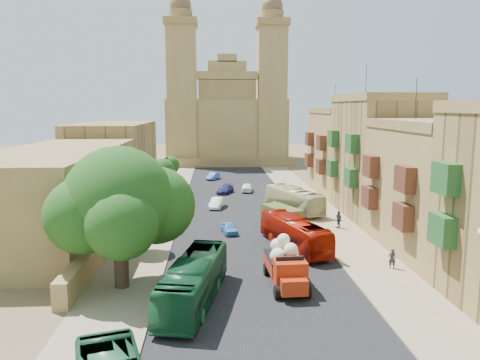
{
  "coord_description": "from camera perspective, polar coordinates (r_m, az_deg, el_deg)",
  "views": [
    {
      "loc": [
        -3.11,
        -27.43,
        12.38
      ],
      "look_at": [
        0.0,
        26.0,
        4.0
      ],
      "focal_mm": 35.0,
      "sensor_mm": 36.0,
      "label": 1
    }
  ],
  "objects": [
    {
      "name": "kerb_west",
      "position": [
        58.86,
        -7.06,
        -3.25
      ],
      "size": [
        0.25,
        140.0,
        0.12
      ],
      "primitive_type": "cube",
      "color": "#817254",
      "rests_on": "ground"
    },
    {
      "name": "car_blue_a",
      "position": [
        46.46,
        -1.34,
        -5.86
      ],
      "size": [
        1.85,
        3.39,
        1.09
      ],
      "primitive_type": "imported",
      "rotation": [
        0.0,
        0.0,
        0.18
      ],
      "color": "#3A89C5",
      "rests_on": "ground"
    },
    {
      "name": "bus_green_north",
      "position": [
        30.48,
        -5.63,
        -12.13
      ],
      "size": [
        4.48,
        10.78,
        2.93
      ],
      "primitive_type": "imported",
      "rotation": [
        0.0,
        0.0,
        -0.2
      ],
      "color": "#124A27",
      "rests_on": "ground"
    },
    {
      "name": "west_building_low",
      "position": [
        48.5,
        -21.16,
        -1.42
      ],
      "size": [
        10.0,
        28.0,
        8.4
      ],
      "primitive_type": "cube",
      "color": "brown",
      "rests_on": "ground"
    },
    {
      "name": "bus_cream_east",
      "position": [
        56.28,
        6.57,
        -2.38
      ],
      "size": [
        5.95,
        10.41,
        2.85
      ],
      "primitive_type": "imported",
      "rotation": [
        0.0,
        0.0,
        3.51
      ],
      "color": "#C8BF89",
      "rests_on": "ground"
    },
    {
      "name": "road_surface",
      "position": [
        58.83,
        -0.23,
        -3.24
      ],
      "size": [
        14.0,
        140.0,
        0.01
      ],
      "primitive_type": "cube",
      "color": "black",
      "rests_on": "ground"
    },
    {
      "name": "street_tree_a",
      "position": [
        40.96,
        -12.96,
        -3.6
      ],
      "size": [
        3.57,
        3.57,
        5.49
      ],
      "color": "#38271C",
      "rests_on": "ground"
    },
    {
      "name": "pedestrian_c",
      "position": [
        49.36,
        11.91,
        -4.73
      ],
      "size": [
        0.77,
        1.15,
        1.82
      ],
      "primitive_type": "imported",
      "rotation": [
        0.0,
        0.0,
        5.05
      ],
      "color": "#2F2F32",
      "rests_on": "ground"
    },
    {
      "name": "street_tree_c",
      "position": [
        64.39,
        -9.44,
        1.0
      ],
      "size": [
        3.56,
        3.56,
        5.47
      ],
      "color": "#38271C",
      "rests_on": "ground"
    },
    {
      "name": "red_truck",
      "position": [
        33.19,
        5.61,
        -10.21
      ],
      "size": [
        2.62,
        6.08,
        3.49
      ],
      "color": "#A0260C",
      "rests_on": "ground"
    },
    {
      "name": "car_white_b",
      "position": [
        68.92,
        0.85,
        -0.9
      ],
      "size": [
        1.95,
        3.99,
        1.31
      ],
      "primitive_type": "imported",
      "rotation": [
        0.0,
        0.0,
        3.04
      ],
      "color": "white",
      "rests_on": "ground"
    },
    {
      "name": "west_building_mid",
      "position": [
        73.34,
        -15.05,
        2.82
      ],
      "size": [
        10.0,
        22.0,
        10.0
      ],
      "primitive_type": "cube",
      "color": "olive",
      "rests_on": "ground"
    },
    {
      "name": "sidewalk_east",
      "position": [
        60.08,
        8.87,
        -3.1
      ],
      "size": [
        5.0,
        140.0,
        0.01
      ],
      "primitive_type": "cube",
      "color": "#817254",
      "rests_on": "ground"
    },
    {
      "name": "church",
      "position": [
        106.13,
        -1.67,
        7.35
      ],
      "size": [
        28.0,
        22.5,
        36.3
      ],
      "color": "olive",
      "rests_on": "ground"
    },
    {
      "name": "car_dkblue",
      "position": [
        67.71,
        -1.8,
        -1.14
      ],
      "size": [
        2.98,
        4.36,
        1.17
      ],
      "primitive_type": "imported",
      "rotation": [
        0.0,
        0.0,
        -0.37
      ],
      "color": "navy",
      "rests_on": "ground"
    },
    {
      "name": "ficus_tree",
      "position": [
        32.72,
        -14.38,
        -2.95
      ],
      "size": [
        9.84,
        9.06,
        9.84
      ],
      "color": "#38271C",
      "rests_on": "ground"
    },
    {
      "name": "olive_pickup",
      "position": [
        49.29,
        5.07,
        -4.49
      ],
      "size": [
        4.0,
        5.4,
        2.05
      ],
      "color": "#44511E",
      "rests_on": "ground"
    },
    {
      "name": "kerb_east",
      "position": [
        59.6,
        6.52,
        -3.09
      ],
      "size": [
        0.25,
        140.0,
        0.12
      ],
      "primitive_type": "cube",
      "color": "#817254",
      "rests_on": "ground"
    },
    {
      "name": "car_white_a",
      "position": [
        57.98,
        -2.85,
        -2.8
      ],
      "size": [
        2.14,
        4.05,
        1.27
      ],
      "primitive_type": "imported",
      "rotation": [
        0.0,
        0.0,
        -0.22
      ],
      "color": "white",
      "rests_on": "ground"
    },
    {
      "name": "pedestrian_a",
      "position": [
        38.45,
        18.05,
        -9.09
      ],
      "size": [
        0.64,
        0.49,
        1.58
      ],
      "primitive_type": "imported",
      "rotation": [
        0.0,
        0.0,
        2.94
      ],
      "color": "#27242B",
      "rests_on": "ground"
    },
    {
      "name": "ground",
      "position": [
        30.25,
        2.97,
        -15.27
      ],
      "size": [
        260.0,
        260.0,
        0.0
      ],
      "primitive_type": "plane",
      "color": "brown"
    },
    {
      "name": "townhouse_c",
      "position": [
        56.05,
        16.59,
        2.93
      ],
      "size": [
        9.0,
        14.0,
        17.4
      ],
      "color": "olive",
      "rests_on": "ground"
    },
    {
      "name": "street_tree_d",
      "position": [
        76.32,
        -8.49,
        1.77
      ],
      "size": [
        2.95,
        2.95,
        4.54
      ],
      "color": "#38271C",
      "rests_on": "ground"
    },
    {
      "name": "sidewalk_west",
      "position": [
        59.09,
        -9.48,
        -3.31
      ],
      "size": [
        5.0,
        140.0,
        0.01
      ],
      "primitive_type": "cube",
      "color": "#817254",
      "rests_on": "ground"
    },
    {
      "name": "west_wall",
      "position": [
        49.69,
        -14.18,
        -4.73
      ],
      "size": [
        1.0,
        40.0,
        1.8
      ],
      "primitive_type": "cube",
      "color": "olive",
      "rests_on": "ground"
    },
    {
      "name": "townhouse_b",
      "position": [
        43.42,
        22.75,
        -0.71
      ],
      "size": [
        9.0,
        14.0,
        14.9
      ],
      "color": "olive",
      "rests_on": "ground"
    },
    {
      "name": "townhouse_d",
      "position": [
        69.39,
        12.65,
        3.54
      ],
      "size": [
        9.0,
        14.0,
        15.9
      ],
      "color": "olive",
      "rests_on": "ground"
    },
    {
      "name": "street_tree_b",
      "position": [
        52.73,
        -10.79,
        -1.5
      ],
      "size": [
        2.93,
        2.93,
        4.5
      ],
      "color": "#38271C",
      "rests_on": "ground"
    },
    {
      "name": "car_cream",
      "position": [
        48.92,
        4.28,
        -5.14
      ],
      "size": [
        2.51,
        4.15,
        1.08
      ],
      "primitive_type": "imported",
      "rotation": [
        0.0,
        0.0,
        3.34
      ],
      "color": "beige",
      "rests_on": "ground"
    },
    {
      "name": "car_blue_b",
      "position": [
        80.62,
        -3.31,
        0.49
      ],
      "size": [
        2.57,
        3.93,
        1.22
      ],
      "primitive_type": "imported",
      "rotation": [
        0.0,
        0.0,
        -0.38
      ],
      "color": "#375FB9",
      "rests_on": "ground"
    },
    {
      "name": "bus_red_east",
      "position": [
        41.68,
        6.65,
        -6.46
      ],
      "size": [
        5.13,
        10.2,
        2.77
      ],
      "primitive_type": "imported",
      "rotation": [
        0.0,
        0.0,
        3.44
      ],
      "color": "#8E1002",
      "rests_on": "ground"
    }
  ]
}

